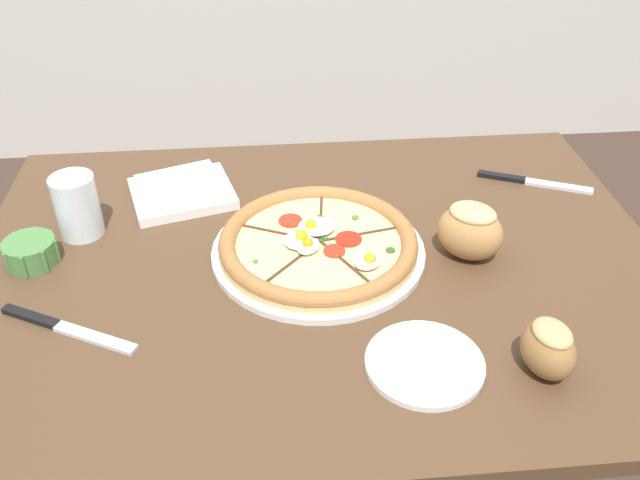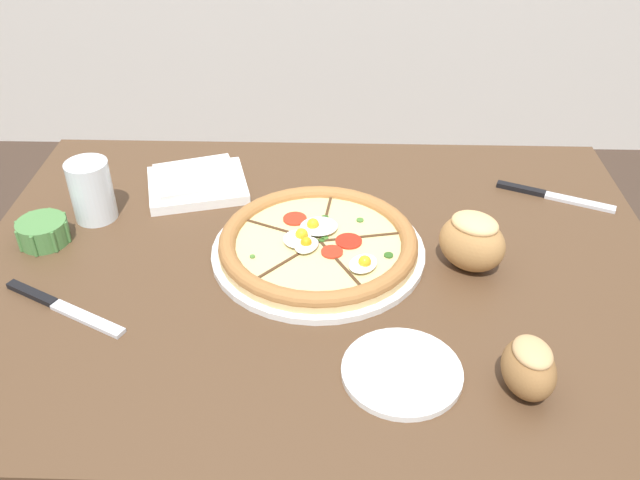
% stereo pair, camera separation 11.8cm
% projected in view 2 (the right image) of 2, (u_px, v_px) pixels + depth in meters
% --- Properties ---
extents(dining_table, '(1.21, 0.89, 0.76)m').
position_uv_depth(dining_table, '(318.00, 308.00, 1.24)').
color(dining_table, '#513823').
rests_on(dining_table, ground_plane).
extents(pizza, '(0.37, 0.37, 0.05)m').
position_uv_depth(pizza, '(320.00, 244.00, 1.18)').
color(pizza, white).
rests_on(pizza, dining_table).
extents(ramekin_bowl, '(0.09, 0.09, 0.04)m').
position_uv_depth(ramekin_bowl, '(43.00, 231.00, 1.21)').
color(ramekin_bowl, '#4C8442').
rests_on(ramekin_bowl, dining_table).
extents(napkin_folded, '(0.23, 0.21, 0.04)m').
position_uv_depth(napkin_folded, '(197.00, 183.00, 1.36)').
color(napkin_folded, white).
rests_on(napkin_folded, dining_table).
extents(bread_piece_near, '(0.09, 0.10, 0.08)m').
position_uv_depth(bread_piece_near, '(529.00, 367.00, 0.91)').
color(bread_piece_near, olive).
rests_on(bread_piece_near, dining_table).
extents(bread_piece_mid, '(0.14, 0.14, 0.10)m').
position_uv_depth(bread_piece_mid, '(472.00, 241.00, 1.13)').
color(bread_piece_mid, '#B27F47').
rests_on(bread_piece_mid, dining_table).
extents(knife_main, '(0.22, 0.11, 0.01)m').
position_uv_depth(knife_main, '(553.00, 196.00, 1.34)').
color(knife_main, silver).
rests_on(knife_main, dining_table).
extents(knife_spare, '(0.22, 0.13, 0.01)m').
position_uv_depth(knife_spare, '(62.00, 307.00, 1.07)').
color(knife_spare, silver).
rests_on(knife_spare, dining_table).
extents(water_glass, '(0.08, 0.08, 0.12)m').
position_uv_depth(water_glass, '(92.00, 194.00, 1.26)').
color(water_glass, white).
rests_on(water_glass, dining_table).
extents(side_saucer, '(0.17, 0.17, 0.01)m').
position_uv_depth(side_saucer, '(402.00, 372.00, 0.96)').
color(side_saucer, white).
rests_on(side_saucer, dining_table).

